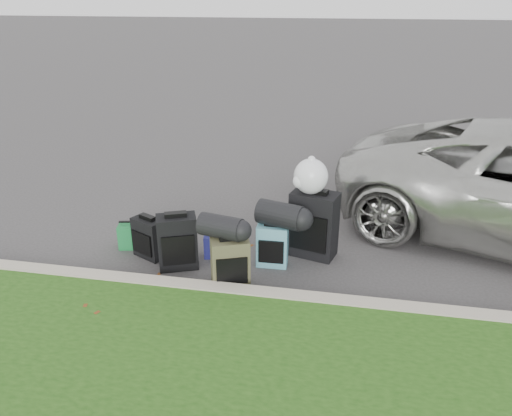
% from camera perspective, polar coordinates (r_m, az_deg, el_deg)
% --- Properties ---
extents(ground, '(120.00, 120.00, 0.00)m').
position_cam_1_polar(ground, '(6.20, 0.57, -5.46)').
color(ground, '#383535').
rests_on(ground, ground).
extents(curb, '(120.00, 0.18, 0.15)m').
position_cam_1_polar(curb, '(5.32, -1.35, -9.88)').
color(curb, '#9E937F').
rests_on(curb, ground).
extents(suitcase_small_black, '(0.45, 0.38, 0.50)m').
position_cam_1_polar(suitcase_small_black, '(6.22, -12.10, -3.35)').
color(suitcase_small_black, black).
rests_on(suitcase_small_black, ground).
extents(suitcase_large_black_left, '(0.52, 0.42, 0.65)m').
position_cam_1_polar(suitcase_large_black_left, '(5.89, -8.97, -3.85)').
color(suitcase_large_black_left, black).
rests_on(suitcase_large_black_left, ground).
extents(suitcase_olive, '(0.47, 0.39, 0.56)m').
position_cam_1_polar(suitcase_olive, '(5.49, -2.97, -6.25)').
color(suitcase_olive, '#3A3923').
rests_on(suitcase_olive, ground).
extents(suitcase_teal, '(0.37, 0.22, 0.51)m').
position_cam_1_polar(suitcase_teal, '(5.89, 1.88, -4.28)').
color(suitcase_teal, teal).
rests_on(suitcase_teal, ground).
extents(suitcase_large_black_right, '(0.61, 0.46, 0.82)m').
position_cam_1_polar(suitcase_large_black_right, '(6.09, 6.62, -1.87)').
color(suitcase_large_black_right, black).
rests_on(suitcase_large_black_right, ground).
extents(tote_green, '(0.31, 0.27, 0.31)m').
position_cam_1_polar(tote_green, '(6.54, -14.17, -3.09)').
color(tote_green, '#197135').
rests_on(tote_green, ground).
extents(tote_navy, '(0.30, 0.26, 0.29)m').
position_cam_1_polar(tote_navy, '(6.16, -4.68, -4.26)').
color(tote_navy, navy).
rests_on(tote_navy, ground).
extents(duffel_left, '(0.52, 0.35, 0.25)m').
position_cam_1_polar(duffel_left, '(5.36, -4.04, -2.15)').
color(duffel_left, black).
rests_on(duffel_left, suitcase_olive).
extents(duffel_right, '(0.59, 0.44, 0.29)m').
position_cam_1_polar(duffel_right, '(5.71, 2.79, -0.77)').
color(duffel_right, black).
rests_on(duffel_right, suitcase_teal).
extents(trash_bag, '(0.41, 0.41, 0.41)m').
position_cam_1_polar(trash_bag, '(5.87, 6.29, 3.61)').
color(trash_bag, white).
rests_on(trash_bag, suitcase_large_black_right).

